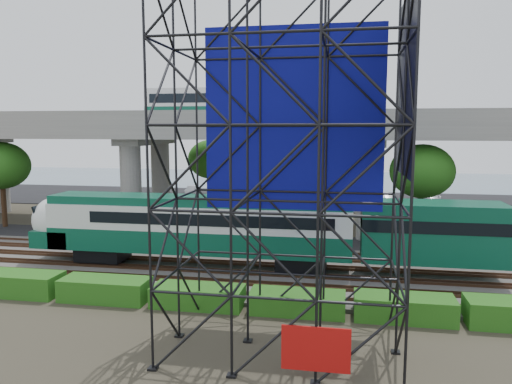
# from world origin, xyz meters

# --- Properties ---
(ground) EXTENTS (140.00, 140.00, 0.00)m
(ground) POSITION_xyz_m (0.00, 0.00, 0.00)
(ground) COLOR #474233
(ground) RESTS_ON ground
(ballast_bed) EXTENTS (90.00, 12.00, 0.20)m
(ballast_bed) POSITION_xyz_m (0.00, 2.00, 0.10)
(ballast_bed) COLOR slate
(ballast_bed) RESTS_ON ground
(service_road) EXTENTS (90.00, 5.00, 0.08)m
(service_road) POSITION_xyz_m (0.00, 10.50, 0.04)
(service_road) COLOR black
(service_road) RESTS_ON ground
(parking_lot) EXTENTS (90.00, 18.00, 0.08)m
(parking_lot) POSITION_xyz_m (0.00, 34.00, 0.04)
(parking_lot) COLOR black
(parking_lot) RESTS_ON ground
(harbor_water) EXTENTS (140.00, 40.00, 0.03)m
(harbor_water) POSITION_xyz_m (0.00, 56.00, 0.01)
(harbor_water) COLOR slate
(harbor_water) RESTS_ON ground
(rail_tracks) EXTENTS (90.00, 9.52, 0.16)m
(rail_tracks) POSITION_xyz_m (0.00, 2.00, 0.28)
(rail_tracks) COLOR #472D1E
(rail_tracks) RESTS_ON ballast_bed
(commuter_train) EXTENTS (29.30, 3.06, 4.30)m
(commuter_train) POSITION_xyz_m (1.28, 2.00, 2.88)
(commuter_train) COLOR black
(commuter_train) RESTS_ON rail_tracks
(overpass) EXTENTS (80.00, 12.00, 12.40)m
(overpass) POSITION_xyz_m (-0.26, 16.00, 8.21)
(overpass) COLOR #9E9B93
(overpass) RESTS_ON ground
(scaffold_tower) EXTENTS (9.36, 6.36, 15.00)m
(scaffold_tower) POSITION_xyz_m (5.80, -7.98, 7.47)
(scaffold_tower) COLOR black
(scaffold_tower) RESTS_ON ground
(hedge_strip) EXTENTS (34.60, 1.80, 1.20)m
(hedge_strip) POSITION_xyz_m (1.01, -4.30, 0.56)
(hedge_strip) COLOR #1E5D15
(hedge_strip) RESTS_ON ground
(trees) EXTENTS (40.94, 16.94, 7.69)m
(trees) POSITION_xyz_m (-4.67, 16.17, 5.57)
(trees) COLOR #382314
(trees) RESTS_ON ground
(suv) EXTENTS (5.18, 3.80, 1.31)m
(suv) POSITION_xyz_m (-12.49, 10.64, 0.73)
(suv) COLOR black
(suv) RESTS_ON service_road
(parked_cars) EXTENTS (39.20, 9.62, 1.31)m
(parked_cars) POSITION_xyz_m (1.12, 33.57, 0.69)
(parked_cars) COLOR silver
(parked_cars) RESTS_ON parking_lot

